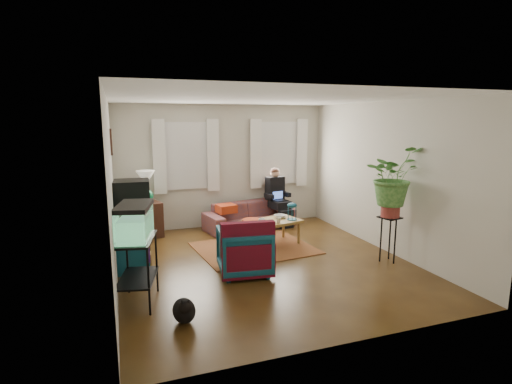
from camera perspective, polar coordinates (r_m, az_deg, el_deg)
name	(u,v)px	position (r m, az deg, el deg)	size (l,w,h in m)	color
floor	(264,263)	(6.57, 1.17, -10.08)	(4.50, 5.00, 0.01)	#4F2B14
ceiling	(265,99)	(6.16, 1.27, 13.21)	(4.50, 5.00, 0.01)	white
wall_back	(224,166)	(8.60, -4.65, 3.68)	(4.50, 0.01, 2.60)	silver
wall_front	(354,222)	(4.04, 13.80, -4.17)	(4.50, 0.01, 2.60)	silver
wall_left	(112,192)	(5.85, -19.90, -0.04)	(0.01, 5.00, 2.60)	silver
wall_right	(385,177)	(7.33, 17.94, 2.06)	(0.01, 5.00, 2.60)	silver
window_left	(186,156)	(8.39, -9.95, 5.11)	(1.08, 0.04, 1.38)	white
window_right	(278,153)	(8.95, 3.15, 5.57)	(1.08, 0.04, 1.38)	white
curtains_left	(187,156)	(8.31, -9.86, 5.06)	(1.36, 0.06, 1.50)	white
curtains_right	(279,153)	(8.88, 3.35, 5.53)	(1.36, 0.06, 1.50)	white
picture_frame	(112,142)	(6.62, -19.91, 6.77)	(0.04, 0.32, 0.40)	#3D2616
area_rug	(254,248)	(7.26, -0.26, -8.01)	(2.00, 1.60, 0.01)	brown
sofa	(250,211)	(8.46, -0.90, -2.77)	(1.91, 0.75, 0.75)	brown
seated_person	(277,199)	(8.77, 3.03, -1.01)	(0.48, 0.59, 1.14)	black
side_table	(148,220)	(8.15, -15.20, -3.83)	(0.48, 0.48, 0.69)	#412B18
table_lamp	(146,187)	(8.02, -15.42, 0.63)	(0.36, 0.36, 0.63)	white
dresser	(133,238)	(6.65, -17.17, -6.28)	(0.49, 0.98, 0.88)	#126D6F
crt_tv	(132,195)	(6.59, -17.29, -0.39)	(0.54, 0.49, 0.47)	black
aquarium_stand	(137,271)	(5.28, -16.59, -10.81)	(0.42, 0.76, 0.85)	black
aquarium	(135,221)	(5.09, -16.96, -3.99)	(0.38, 0.69, 0.45)	#7FD899
black_cat	(184,308)	(4.81, -10.27, -16.00)	(0.26, 0.40, 0.34)	black
armchair	(244,248)	(6.04, -1.71, -8.07)	(0.75, 0.70, 0.77)	navy
serape_throw	(248,244)	(5.71, -1.14, -7.46)	(0.78, 0.18, 0.64)	#9E0A0A
coffee_table	(270,233)	(7.38, 2.03, -5.88)	(1.12, 0.61, 0.46)	brown
cup_a	(262,221)	(7.08, 0.85, -4.22)	(0.13, 0.13, 0.10)	white
cup_b	(278,220)	(7.19, 3.22, -4.03)	(0.10, 0.10, 0.10)	beige
bowl	(280,216)	(7.56, 3.48, -3.47)	(0.22, 0.22, 0.05)	white
snack_tray	(252,220)	(7.27, -0.62, -4.08)	(0.35, 0.35, 0.04)	#B21414
birdcage	(292,211)	(7.39, 5.18, -2.75)	(0.18, 0.18, 0.32)	#115B6B
plant_stand	(388,239)	(6.86, 18.40, -6.42)	(0.32, 0.32, 0.75)	black
potted_plant	(392,185)	(6.67, 18.83, 0.94)	(0.86, 0.74, 0.95)	#599947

